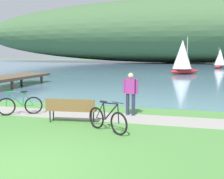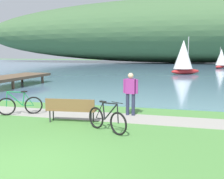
{
  "view_description": "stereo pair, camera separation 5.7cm",
  "coord_description": "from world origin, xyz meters",
  "px_view_note": "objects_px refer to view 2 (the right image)",
  "views": [
    {
      "loc": [
        3.42,
        -4.98,
        2.48
      ],
      "look_at": [
        0.54,
        5.78,
        1.0
      ],
      "focal_mm": 43.91,
      "sensor_mm": 36.0,
      "label": 1
    },
    {
      "loc": [
        3.48,
        -4.96,
        2.48
      ],
      "look_at": [
        0.54,
        5.78,
        1.0
      ],
      "focal_mm": 43.91,
      "sensor_mm": 36.0,
      "label": 2
    }
  ],
  "objects_px": {
    "bicycle_leaning_near_bench": "(107,119)",
    "sailboat_nearest_to_shore": "(221,58)",
    "bicycle_beside_path": "(20,105)",
    "park_bench_near_camera": "(71,108)",
    "person_at_shoreline": "(131,91)",
    "sailboat_mid_bay": "(184,57)"
  },
  "relations": [
    {
      "from": "bicycle_leaning_near_bench",
      "to": "person_at_shoreline",
      "type": "distance_m",
      "value": 2.53
    },
    {
      "from": "park_bench_near_camera",
      "to": "sailboat_nearest_to_shore",
      "type": "relative_size",
      "value": 0.54
    },
    {
      "from": "bicycle_beside_path",
      "to": "person_at_shoreline",
      "type": "relative_size",
      "value": 0.91
    },
    {
      "from": "park_bench_near_camera",
      "to": "sailboat_nearest_to_shore",
      "type": "xyz_separation_m",
      "value": [
        9.28,
        38.76,
        1.13
      ]
    },
    {
      "from": "bicycle_beside_path",
      "to": "sailboat_mid_bay",
      "type": "distance_m",
      "value": 24.21
    },
    {
      "from": "person_at_shoreline",
      "to": "sailboat_mid_bay",
      "type": "bearing_deg",
      "value": 85.59
    },
    {
      "from": "sailboat_mid_bay",
      "to": "bicycle_leaning_near_bench",
      "type": "bearing_deg",
      "value": -94.59
    },
    {
      "from": "park_bench_near_camera",
      "to": "person_at_shoreline",
      "type": "bearing_deg",
      "value": 42.1
    },
    {
      "from": "park_bench_near_camera",
      "to": "sailboat_mid_bay",
      "type": "bearing_deg",
      "value": 81.55
    },
    {
      "from": "park_bench_near_camera",
      "to": "sailboat_nearest_to_shore",
      "type": "distance_m",
      "value": 39.87
    },
    {
      "from": "park_bench_near_camera",
      "to": "bicycle_leaning_near_bench",
      "type": "xyz_separation_m",
      "value": [
        1.58,
        -0.78,
        -0.12
      ]
    },
    {
      "from": "bicycle_leaning_near_bench",
      "to": "park_bench_near_camera",
      "type": "bearing_deg",
      "value": 153.57
    },
    {
      "from": "bicycle_leaning_near_bench",
      "to": "sailboat_mid_bay",
      "type": "relative_size",
      "value": 0.36
    },
    {
      "from": "bicycle_leaning_near_bench",
      "to": "sailboat_nearest_to_shore",
      "type": "xyz_separation_m",
      "value": [
        7.7,
        39.55,
        1.25
      ]
    },
    {
      "from": "bicycle_beside_path",
      "to": "park_bench_near_camera",
      "type": "bearing_deg",
      "value": -13.71
    },
    {
      "from": "park_bench_near_camera",
      "to": "person_at_shoreline",
      "type": "xyz_separation_m",
      "value": [
        1.84,
        1.66,
        0.46
      ]
    },
    {
      "from": "person_at_shoreline",
      "to": "sailboat_mid_bay",
      "type": "distance_m",
      "value": 22.42
    },
    {
      "from": "person_at_shoreline",
      "to": "sailboat_nearest_to_shore",
      "type": "bearing_deg",
      "value": 78.67
    },
    {
      "from": "bicycle_beside_path",
      "to": "sailboat_nearest_to_shore",
      "type": "bearing_deg",
      "value": 72.85
    },
    {
      "from": "sailboat_mid_bay",
      "to": "person_at_shoreline",
      "type": "bearing_deg",
      "value": -94.41
    },
    {
      "from": "park_bench_near_camera",
      "to": "sailboat_mid_bay",
      "type": "relative_size",
      "value": 0.43
    },
    {
      "from": "bicycle_leaning_near_bench",
      "to": "person_at_shoreline",
      "type": "bearing_deg",
      "value": 83.79
    }
  ]
}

